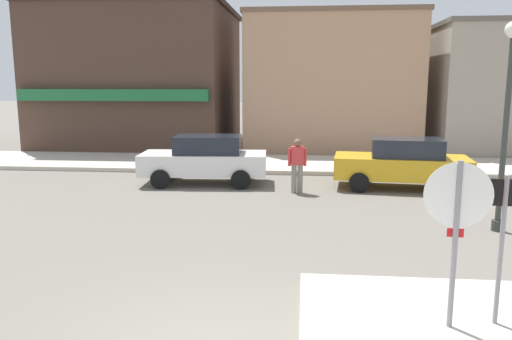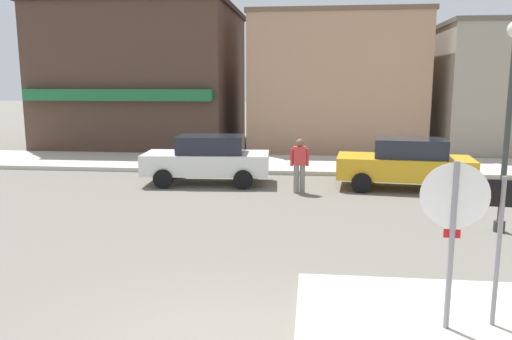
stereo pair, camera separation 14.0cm
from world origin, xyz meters
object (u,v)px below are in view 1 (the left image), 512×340
(one_way_sign, at_px, (502,235))
(pedestrian_crossing_near, at_px, (297,164))
(stop_sign, at_px, (456,223))
(parked_car_nearest, at_px, (205,159))
(lamp_post, at_px, (508,96))
(parked_car_second, at_px, (402,163))

(one_way_sign, height_order, pedestrian_crossing_near, one_way_sign)
(stop_sign, distance_m, one_way_sign, 0.66)
(parked_car_nearest, bearing_deg, lamp_post, -31.39)
(one_way_sign, relative_size, parked_car_nearest, 0.51)
(lamp_post, bearing_deg, stop_sign, -115.81)
(lamp_post, relative_size, pedestrian_crossing_near, 2.82)
(one_way_sign, height_order, parked_car_second, one_way_sign)
(one_way_sign, bearing_deg, lamp_post, 69.69)
(lamp_post, bearing_deg, parked_car_second, 106.21)
(lamp_post, bearing_deg, parked_car_nearest, 148.61)
(stop_sign, xyz_separation_m, parked_car_second, (1.11, 9.30, -0.71))
(lamp_post, height_order, parked_car_second, lamp_post)
(parked_car_second, bearing_deg, lamp_post, -73.79)
(parked_car_nearest, distance_m, parked_car_second, 6.18)
(lamp_post, xyz_separation_m, parked_car_nearest, (-7.45, 4.55, -2.15))
(stop_sign, xyz_separation_m, lamp_post, (2.39, 4.93, 1.44))
(lamp_post, height_order, pedestrian_crossing_near, lamp_post)
(stop_sign, xyz_separation_m, one_way_sign, (0.61, 0.15, -0.19))
(parked_car_second, height_order, pedestrian_crossing_near, pedestrian_crossing_near)
(lamp_post, distance_m, parked_car_nearest, 8.99)
(stop_sign, height_order, pedestrian_crossing_near, stop_sign)
(one_way_sign, xyz_separation_m, pedestrian_crossing_near, (-2.70, 8.23, -0.46))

